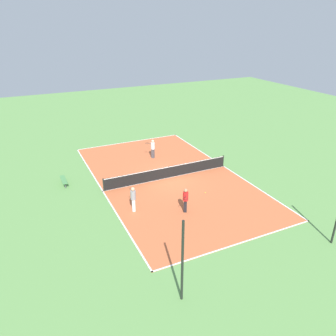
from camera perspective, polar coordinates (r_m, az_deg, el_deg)
ground_plane at (r=27.11m, az=-0.00°, el=-1.73°), size 80.00×80.00×0.00m
court_surface at (r=27.10m, az=-0.00°, el=-1.72°), size 11.11×19.50×0.02m
tennis_net at (r=26.87m, az=-0.00°, el=-0.68°), size 10.91×0.10×1.04m
bench at (r=27.15m, az=-17.71°, el=-2.01°), size 0.36×1.68×0.45m
player_coach_red at (r=21.97m, az=3.07°, el=-5.34°), size 0.76×0.97×1.77m
player_baseline_gray at (r=22.17m, az=-6.08°, el=-5.08°), size 0.52×0.98×1.81m
player_near_white at (r=30.65m, az=-2.68°, el=3.60°), size 0.85×0.93×1.81m
tennis_ball_far_baseline at (r=28.25m, az=-2.49°, el=-0.51°), size 0.07×0.07×0.07m
tennis_ball_midcourt at (r=24.88m, az=6.50°, el=-4.29°), size 0.07×0.07×0.07m
fence_post_back_right at (r=15.03m, az=2.52°, el=-16.04°), size 0.12×0.12×4.34m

